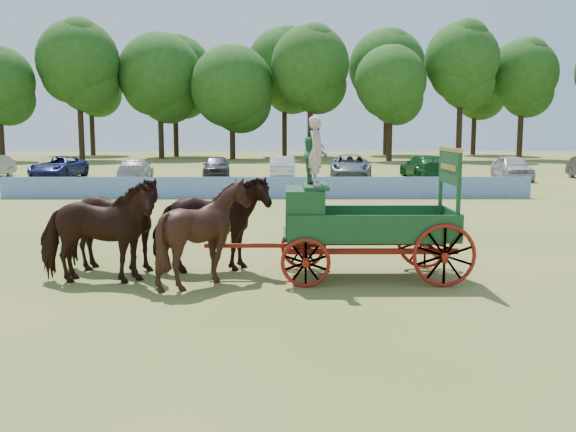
# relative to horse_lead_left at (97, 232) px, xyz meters

# --- Properties ---
(ground) EXTENTS (160.00, 160.00, 0.00)m
(ground) POSITION_rel_horse_lead_left_xyz_m (4.28, -0.66, -1.16)
(ground) COLOR olive
(ground) RESTS_ON ground
(horse_lead_left) EXTENTS (2.76, 1.29, 2.31)m
(horse_lead_left) POSITION_rel_horse_lead_left_xyz_m (0.00, 0.00, 0.00)
(horse_lead_left) COLOR black
(horse_lead_left) RESTS_ON ground
(horse_lead_right) EXTENTS (2.94, 1.81, 2.31)m
(horse_lead_right) POSITION_rel_horse_lead_left_xyz_m (0.00, 1.10, 0.00)
(horse_lead_right) COLOR black
(horse_lead_right) RESTS_ON ground
(horse_wheel_left) EXTENTS (2.28, 2.07, 2.32)m
(horse_wheel_left) POSITION_rel_horse_lead_left_xyz_m (2.40, 0.00, 0.00)
(horse_wheel_left) COLOR black
(horse_wheel_left) RESTS_ON ground
(horse_wheel_right) EXTENTS (2.95, 1.84, 2.31)m
(horse_wheel_right) POSITION_rel_horse_lead_left_xyz_m (2.40, 1.10, 0.00)
(horse_wheel_right) COLOR black
(horse_wheel_right) RESTS_ON ground
(farm_dray) EXTENTS (5.99, 2.00, 3.69)m
(farm_dray) POSITION_rel_horse_lead_left_xyz_m (5.38, 0.57, 0.43)
(farm_dray) COLOR maroon
(farm_dray) RESTS_ON ground
(sponsor_banner) EXTENTS (26.00, 0.08, 1.05)m
(sponsor_banner) POSITION_rel_horse_lead_left_xyz_m (3.28, 17.34, -0.63)
(sponsor_banner) COLOR #2050B0
(sponsor_banner) RESTS_ON ground
(parked_cars) EXTENTS (48.39, 7.24, 1.65)m
(parked_cars) POSITION_rel_horse_lead_left_xyz_m (2.59, 29.67, -0.39)
(parked_cars) COLOR silver
(parked_cars) RESTS_ON ground
(treeline) EXTENTS (93.50, 23.81, 15.67)m
(treeline) POSITION_rel_horse_lead_left_xyz_m (1.07, 59.13, 8.47)
(treeline) COLOR #382314
(treeline) RESTS_ON ground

